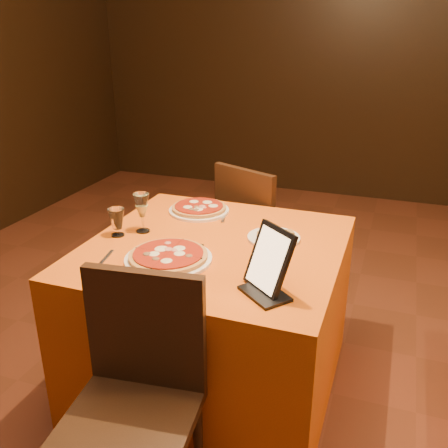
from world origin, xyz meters
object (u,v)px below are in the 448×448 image
(pizza_near, at_px, (168,257))
(chair_main_far, at_px, (264,235))
(tablet, at_px, (269,259))
(chair_main_near, at_px, (128,422))
(pizza_far, at_px, (199,209))
(wine_glass, at_px, (142,213))
(main_table, at_px, (215,317))
(water_glass, at_px, (117,222))

(pizza_near, bearing_deg, chair_main_far, 83.41)
(pizza_near, bearing_deg, tablet, -11.13)
(pizza_near, bearing_deg, chair_main_near, -78.18)
(pizza_far, relative_size, wine_glass, 1.64)
(pizza_near, distance_m, wine_glass, 0.35)
(main_table, height_order, chair_main_near, chair_main_near)
(main_table, bearing_deg, chair_main_near, -90.00)
(wine_glass, bearing_deg, chair_main_far, 65.79)
(water_glass, distance_m, tablet, 0.82)
(main_table, distance_m, chair_main_far, 0.84)
(water_glass, xyz_separation_m, tablet, (0.78, -0.24, 0.06))
(pizza_far, height_order, tablet, tablet)
(chair_main_near, bearing_deg, main_table, 83.36)
(chair_main_far, relative_size, water_glass, 7.00)
(chair_main_near, xyz_separation_m, pizza_far, (-0.22, 1.15, 0.31))
(chair_main_far, relative_size, pizza_far, 2.93)
(pizza_far, bearing_deg, main_table, -57.82)
(wine_glass, xyz_separation_m, tablet, (0.69, -0.33, 0.03))
(chair_main_near, relative_size, water_glass, 7.00)
(pizza_near, bearing_deg, wine_glass, 135.88)
(chair_main_far, bearing_deg, tablet, 129.52)
(chair_main_near, bearing_deg, pizza_far, 94.25)
(tablet, bearing_deg, main_table, 176.27)
(tablet, bearing_deg, pizza_far, 169.23)
(chair_main_far, distance_m, pizza_far, 0.61)
(pizza_far, xyz_separation_m, tablet, (0.55, -0.66, 0.10))
(chair_main_near, bearing_deg, pizza_near, 95.18)
(wine_glass, relative_size, water_glass, 1.46)
(chair_main_near, distance_m, tablet, 0.72)
(main_table, bearing_deg, water_glass, -172.21)
(main_table, bearing_deg, tablet, -43.21)
(main_table, distance_m, tablet, 0.67)
(chair_main_near, height_order, chair_main_far, same)
(wine_glass, height_order, water_glass, wine_glass)
(pizza_near, distance_m, water_glass, 0.37)
(tablet, bearing_deg, chair_main_near, -84.01)
(pizza_near, xyz_separation_m, pizza_far, (-0.10, 0.57, -0.00))
(wine_glass, bearing_deg, chair_main_near, -65.88)
(wine_glass, bearing_deg, pizza_far, 66.42)
(main_table, distance_m, wine_glass, 0.60)
(main_table, xyz_separation_m, pizza_far, (-0.22, 0.35, 0.39))
(chair_main_far, bearing_deg, pizza_far, 88.92)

